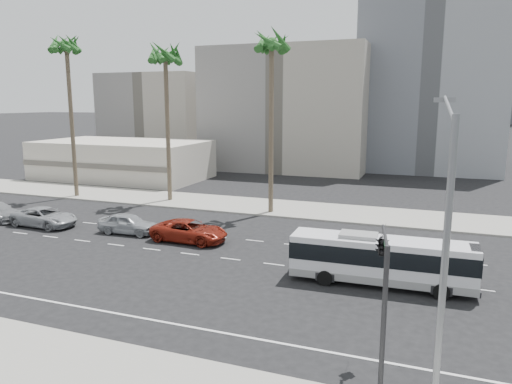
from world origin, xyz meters
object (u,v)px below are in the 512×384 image
at_px(traffic_signal, 382,249).
at_px(palm_near, 272,48).
at_px(car_a, 189,231).
at_px(car_c, 44,217).
at_px(city_bus, 381,259).
at_px(palm_mid, 165,60).
at_px(palm_far, 67,49).
at_px(car_b, 128,223).
at_px(streetlight_corner, 444,244).

distance_m(traffic_signal, palm_near, 27.86).
relative_size(car_a, palm_near, 0.35).
bearing_deg(palm_near, car_c, -145.47).
xyz_separation_m(city_bus, car_a, (-14.17, 3.87, -0.72)).
distance_m(car_a, traffic_signal, 19.64).
xyz_separation_m(palm_mid, palm_far, (-10.60, -1.62, 1.18)).
distance_m(palm_mid, palm_far, 10.79).
height_order(city_bus, palm_near, palm_near).
height_order(car_a, car_c, car_a).
height_order(car_b, palm_mid, palm_mid).
distance_m(car_b, palm_far, 22.74).
bearing_deg(palm_far, city_bus, -23.35).
distance_m(streetlight_corner, palm_near, 30.67).
distance_m(city_bus, car_c, 27.74).
height_order(car_b, car_c, car_b).
relative_size(car_b, palm_far, 0.28).
bearing_deg(palm_mid, car_a, -54.16).
height_order(streetlight_corner, traffic_signal, streetlight_corner).
height_order(city_bus, car_b, city_bus).
xyz_separation_m(car_b, palm_near, (8.21, 10.49, 13.98)).
bearing_deg(car_c, traffic_signal, -110.48).
relative_size(traffic_signal, palm_far, 0.33).
bearing_deg(traffic_signal, palm_far, 137.94).
relative_size(car_c, traffic_signal, 1.01).
height_order(car_a, palm_mid, palm_mid).
relative_size(car_a, streetlight_corner, 0.55).
relative_size(car_b, streetlight_corner, 0.46).
xyz_separation_m(car_c, palm_mid, (4.47, 12.58, 13.46)).
bearing_deg(city_bus, car_b, 166.56).
relative_size(car_b, car_c, 0.84).
distance_m(car_b, streetlight_corner, 27.60).
xyz_separation_m(palm_near, palm_far, (-22.17, -0.08, 0.64)).
distance_m(streetlight_corner, palm_far, 45.56).
bearing_deg(car_b, palm_near, -41.06).
height_order(city_bus, streetlight_corner, streetlight_corner).
bearing_deg(traffic_signal, car_c, 148.74).
xyz_separation_m(car_b, palm_mid, (-3.36, 12.03, 13.44)).
height_order(city_bus, traffic_signal, traffic_signal).
bearing_deg(palm_mid, palm_far, -171.29).
bearing_deg(city_bus, palm_near, 126.50).
xyz_separation_m(city_bus, traffic_signal, (0.78, -8.28, 3.12)).
bearing_deg(palm_near, traffic_signal, -61.86).
bearing_deg(city_bus, traffic_signal, -86.28).
xyz_separation_m(car_a, palm_far, (-19.46, 10.65, 14.63)).
bearing_deg(palm_mid, city_bus, -35.03).
relative_size(car_b, palm_mid, 0.30).
relative_size(streetlight_corner, traffic_signal, 1.86).
xyz_separation_m(streetlight_corner, palm_near, (-14.33, 25.60, 8.94)).
bearing_deg(car_a, palm_near, -12.89).
distance_m(streetlight_corner, traffic_signal, 3.64).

